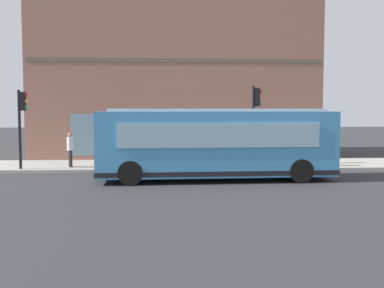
% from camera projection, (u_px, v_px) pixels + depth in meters
% --- Properties ---
extents(ground, '(120.00, 120.00, 0.00)m').
position_uv_depth(ground, '(181.00, 180.00, 19.84)').
color(ground, '#2D2D30').
extents(sidewalk_curb, '(4.45, 40.00, 0.15)m').
position_uv_depth(sidewalk_curb, '(178.00, 165.00, 24.64)').
color(sidewalk_curb, '#9E9991').
rests_on(sidewalk_curb, ground).
extents(building_corner, '(8.24, 17.22, 10.61)m').
position_uv_depth(building_corner, '(175.00, 75.00, 30.54)').
color(building_corner, '#8C5B4C').
rests_on(building_corner, ground).
extents(city_bus_nearside, '(2.87, 10.12, 3.07)m').
position_uv_depth(city_bus_nearside, '(215.00, 144.00, 19.84)').
color(city_bus_nearside, '#3F8CC6').
rests_on(city_bus_nearside, ground).
extents(traffic_light_near_corner, '(0.32, 0.49, 4.04)m').
position_uv_depth(traffic_light_near_corner, '(256.00, 111.00, 22.85)').
color(traffic_light_near_corner, black).
rests_on(traffic_light_near_corner, sidewalk_curb).
extents(traffic_light_down_block, '(0.32, 0.49, 3.83)m').
position_uv_depth(traffic_light_down_block, '(22.00, 114.00, 22.31)').
color(traffic_light_down_block, black).
rests_on(traffic_light_down_block, sidewalk_curb).
extents(fire_hydrant, '(0.35, 0.35, 0.74)m').
position_uv_depth(fire_hydrant, '(233.00, 159.00, 23.37)').
color(fire_hydrant, gold).
rests_on(fire_hydrant, sidewalk_curb).
extents(pedestrian_near_hydrant, '(0.32, 0.32, 1.58)m').
position_uv_depth(pedestrian_near_hydrant, '(329.00, 147.00, 24.76)').
color(pedestrian_near_hydrant, '#8C3F8C').
rests_on(pedestrian_near_hydrant, sidewalk_curb).
extents(pedestrian_near_building_entrance, '(0.32, 0.32, 1.65)m').
position_uv_depth(pedestrian_near_building_entrance, '(297.00, 144.00, 26.01)').
color(pedestrian_near_building_entrance, '#99994C').
rests_on(pedestrian_near_building_entrance, sidewalk_curb).
extents(pedestrian_by_light_pole, '(0.32, 0.32, 1.72)m').
position_uv_depth(pedestrian_by_light_pole, '(70.00, 147.00, 23.22)').
color(pedestrian_by_light_pole, black).
rests_on(pedestrian_by_light_pole, sidewalk_curb).
extents(newspaper_vending_box, '(0.44, 0.43, 0.90)m').
position_uv_depth(newspaper_vending_box, '(105.00, 155.00, 24.89)').
color(newspaper_vending_box, '#BF3F19').
rests_on(newspaper_vending_box, sidewalk_curb).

